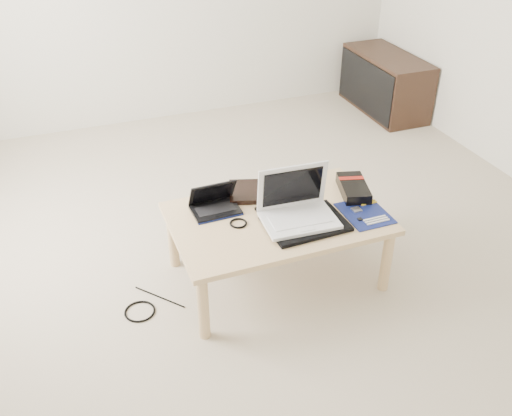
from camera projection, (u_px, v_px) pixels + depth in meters
name	position (u px, v px, depth m)	size (l,w,h in m)	color
ground	(254.00, 238.00, 3.47)	(4.00, 4.00, 0.00)	#B5A793
coffee_table	(277.00, 224.00, 2.98)	(1.10, 0.70, 0.40)	tan
media_cabinet	(384.00, 83.00, 5.01)	(0.41, 0.90, 0.50)	#341F15
book	(255.00, 191.00, 3.14)	(0.33, 0.30, 0.03)	black
netbook	(215.00, 204.00, 2.99)	(0.25, 0.19, 0.16)	black
tablet	(286.00, 211.00, 2.99)	(0.29, 0.24, 0.01)	black
remote	(301.00, 205.00, 3.03)	(0.07, 0.23, 0.02)	silver
neoprene_sleeve	(305.00, 223.00, 2.89)	(0.40, 0.29, 0.02)	black
white_laptop	(297.00, 208.00, 2.88)	(0.38, 0.28, 0.27)	silver
motherboard	(365.00, 213.00, 2.97)	(0.23, 0.28, 0.01)	#0C1950
gpu_box	(353.00, 188.00, 3.14)	(0.21, 0.31, 0.06)	black
cable_coil	(238.00, 223.00, 2.89)	(0.09, 0.09, 0.01)	black
floor_cable_coil	(140.00, 311.00, 2.93)	(0.16, 0.16, 0.01)	black
floor_cable_trail	(160.00, 297.00, 3.02)	(0.01, 0.01, 0.32)	black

